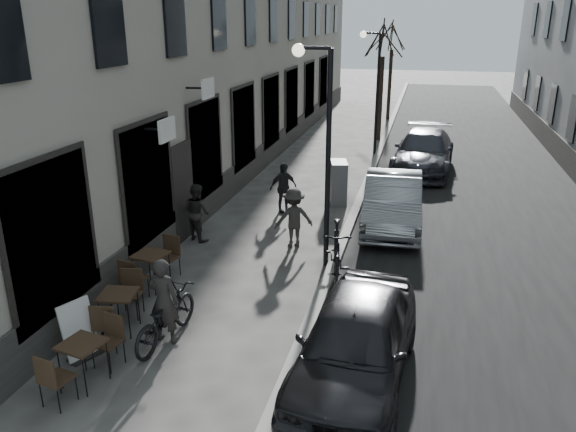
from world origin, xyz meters
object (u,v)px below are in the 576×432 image
at_px(streetlamp_far, 374,79).
at_px(utility_cabinet, 338,182).
at_px(pedestrian_near, 197,212).
at_px(car_mid, 393,201).
at_px(tree_far, 393,35).
at_px(bistro_set_a, 84,359).
at_px(pedestrian_mid, 294,218).
at_px(car_far, 424,152).
at_px(moped, 336,252).
at_px(bistro_set_c, 151,267).
at_px(bicycle, 165,316).
at_px(sign_board, 80,335).
at_px(pedestrian_far, 283,188).
at_px(bistro_set_b, 119,308).
at_px(tree_near, 384,39).
at_px(streetlamp_near, 321,134).
at_px(car_near, 356,342).

height_order(streetlamp_far, utility_cabinet, streetlamp_far).
xyz_separation_m(pedestrian_near, car_mid, (4.94, 2.29, -0.04)).
height_order(tree_far, bistro_set_a, tree_far).
bearing_deg(tree_far, pedestrian_mid, -92.63).
bearing_deg(car_far, pedestrian_near, -119.08).
xyz_separation_m(utility_cabinet, pedestrian_near, (-3.13, -3.99, 0.09)).
bearing_deg(bistro_set_a, moped, 66.77).
distance_m(bistro_set_a, utility_cabinet, 10.60).
xyz_separation_m(bistro_set_c, bicycle, (1.23, -1.90, 0.01)).
height_order(bicycle, pedestrian_mid, pedestrian_mid).
relative_size(bistro_set_a, pedestrian_near, 1.02).
bearing_deg(sign_board, bistro_set_a, -29.24).
xyz_separation_m(bicycle, pedestrian_far, (0.30, 7.53, 0.27)).
relative_size(streetlamp_far, car_mid, 1.15).
distance_m(bistro_set_c, bicycle, 2.26).
distance_m(bistro_set_a, pedestrian_mid, 6.76).
height_order(bistro_set_a, bistro_set_b, bistro_set_b).
height_order(pedestrian_near, pedestrian_far, same).
height_order(bistro_set_a, pedestrian_near, pedestrian_near).
xyz_separation_m(tree_far, bicycle, (-2.15, -24.97, -4.16)).
distance_m(bicycle, car_far, 14.21).
xyz_separation_m(tree_near, bistro_set_b, (-3.13, -18.87, -4.18)).
xyz_separation_m(tree_far, car_mid, (1.44, -17.87, -3.93)).
xyz_separation_m(bistro_set_a, moped, (3.30, 4.82, 0.18)).
relative_size(streetlamp_near, sign_board, 4.89).
distance_m(tree_far, car_far, 12.28).
relative_size(bistro_set_c, bicycle, 0.87).
bearing_deg(utility_cabinet, pedestrian_far, -152.74).
distance_m(bistro_set_c, utility_cabinet, 7.54).
bearing_deg(streetlamp_near, bistro_set_c, -147.87).
distance_m(tree_far, pedestrian_far, 17.97).
height_order(pedestrian_far, moped, pedestrian_far).
relative_size(tree_far, sign_board, 5.48).
bearing_deg(pedestrian_mid, tree_far, -118.01).
distance_m(streetlamp_near, car_near, 5.18).
xyz_separation_m(tree_near, pedestrian_far, (-1.85, -11.44, -3.90)).
bearing_deg(bistro_set_c, tree_far, 91.51).
bearing_deg(bistro_set_b, streetlamp_near, 42.09).
relative_size(car_mid, car_far, 0.85).
distance_m(tree_near, car_near, 19.78).
bearing_deg(bistro_set_a, pedestrian_near, 107.07).
relative_size(streetlamp_far, bistro_set_a, 3.25).
bearing_deg(utility_cabinet, bicycle, -114.80).
distance_m(car_near, moped, 3.79).
relative_size(pedestrian_near, car_near, 0.36).
bearing_deg(pedestrian_near, bistro_set_c, 123.62).
height_order(sign_board, pedestrian_mid, pedestrian_mid).
relative_size(streetlamp_near, utility_cabinet, 3.77).
xyz_separation_m(bistro_set_a, pedestrian_far, (1.01, 9.03, 0.31)).
distance_m(bistro_set_a, sign_board, 0.85).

